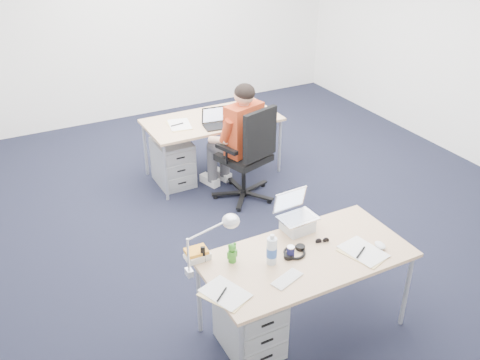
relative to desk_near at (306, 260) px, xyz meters
name	(u,v)px	position (x,y,z in m)	size (l,w,h in m)	color
floor	(270,215)	(0.63, 1.58, -0.68)	(7.00, 7.00, 0.00)	black
room	(275,63)	(0.63, 1.58, 1.03)	(6.02, 7.02, 2.80)	white
desk_near	(306,260)	(0.00, 0.00, 0.00)	(1.60, 0.80, 0.73)	tan
desk_far	(212,122)	(0.51, 2.77, 0.00)	(1.60, 0.80, 0.73)	tan
office_chair	(246,173)	(0.58, 2.05, -0.36)	(0.89, 0.89, 1.14)	black
seated_person	(235,139)	(0.54, 2.23, 0.00)	(0.55, 0.80, 1.35)	#AF3819
drawer_pedestal_near	(250,319)	(-0.48, 0.02, -0.41)	(0.40, 0.50, 0.55)	#A5A9AA
drawer_pedestal_far	(173,162)	(-0.02, 2.77, -0.41)	(0.40, 0.50, 0.55)	#A5A9AA
silver_laptop	(298,213)	(0.12, 0.32, 0.21)	(0.30, 0.24, 0.32)	silver
wireless_keyboard	(287,279)	(-0.28, -0.17, 0.05)	(0.25, 0.10, 0.01)	white
computer_mouse	(380,245)	(0.56, -0.18, 0.07)	(0.07, 0.11, 0.04)	white
headphones	(294,252)	(-0.07, 0.06, 0.06)	(0.22, 0.17, 0.04)	black
can_koozie	(291,252)	(-0.12, 0.04, 0.09)	(0.06, 0.06, 0.10)	#141440
water_bottle	(272,249)	(-0.28, 0.05, 0.17)	(0.08, 0.08, 0.25)	silver
bear_figurine	(232,252)	(-0.53, 0.20, 0.13)	(0.09, 0.07, 0.16)	#207820
book_stack	(197,254)	(-0.75, 0.35, 0.09)	(0.18, 0.13, 0.08)	silver
cordless_phone	(203,254)	(-0.72, 0.30, 0.11)	(0.03, 0.02, 0.13)	black
papers_left	(225,295)	(-0.75, -0.11, 0.05)	(0.22, 0.32, 0.01)	#DEC481
papers_right	(363,253)	(0.39, -0.18, 0.05)	(0.24, 0.34, 0.01)	#DEC481
sunglasses	(322,241)	(0.20, 0.08, 0.06)	(0.11, 0.05, 0.03)	black
desk_lamp	(205,246)	(-0.75, 0.19, 0.26)	(0.38, 0.14, 0.43)	silver
dark_laptop	(218,118)	(0.47, 2.52, 0.16)	(0.31, 0.30, 0.23)	black
far_cup	(250,105)	(1.07, 2.86, 0.10)	(0.07, 0.07, 0.10)	white
far_papers	(179,125)	(0.08, 2.76, 0.05)	(0.24, 0.34, 0.01)	white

